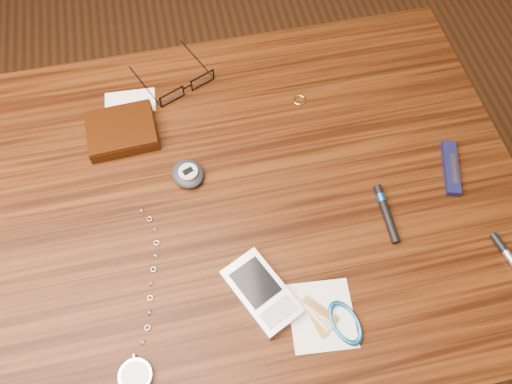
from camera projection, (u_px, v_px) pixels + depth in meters
ground at (235, 318)px, 1.46m from camera, size 3.80×3.80×0.00m
desk at (222, 228)px, 0.89m from camera, size 1.00×0.70×0.75m
wallet_and_card at (122, 130)px, 0.85m from camera, size 0.12×0.15×0.03m
eyeglasses at (185, 86)px, 0.90m from camera, size 0.15×0.15×0.03m
gold_ring at (299, 100)px, 0.90m from camera, size 0.03×0.03×0.00m
pocket_watch at (136, 370)px, 0.67m from camera, size 0.08×0.27×0.01m
pda_phone at (261, 292)px, 0.72m from camera, size 0.11×0.14×0.02m
pedometer at (188, 174)px, 0.82m from camera, size 0.07×0.07×0.02m
notepad_keys at (334, 319)px, 0.71m from camera, size 0.11×0.11×0.01m
pocket_knife at (451, 168)px, 0.83m from camera, size 0.05×0.10×0.01m
black_blue_pen at (386, 212)px, 0.79m from camera, size 0.02×0.10×0.01m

